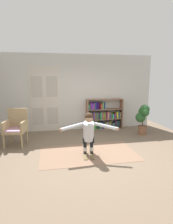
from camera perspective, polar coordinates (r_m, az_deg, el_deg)
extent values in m
plane|color=brown|center=(5.28, 1.74, -12.32)|extent=(7.20, 7.20, 0.00)
cube|color=silver|center=(7.45, -2.71, 5.83)|extent=(6.00, 0.10, 2.90)
cube|color=beige|center=(7.35, -14.47, 3.30)|extent=(0.55, 0.04, 2.35)
cube|color=#B5AF9F|center=(7.29, -14.66, 7.31)|extent=(0.41, 0.01, 0.76)
cube|color=#B5AF9F|center=(7.43, -14.27, -1.22)|extent=(0.41, 0.01, 0.64)
cube|color=beige|center=(7.34, -10.18, 3.46)|extent=(0.55, 0.04, 2.35)
cube|color=#B5AF9F|center=(7.28, -10.30, 7.48)|extent=(0.41, 0.01, 0.76)
cube|color=#B5AF9F|center=(7.42, -10.03, -1.07)|extent=(0.41, 0.01, 0.64)
cube|color=beige|center=(7.30, -12.70, 12.96)|extent=(1.22, 0.04, 0.10)
cube|color=#81634E|center=(5.30, 0.52, -12.18)|extent=(2.57, 1.51, 0.01)
cube|color=#89624B|center=(7.42, 0.19, -0.82)|extent=(0.04, 0.30, 1.20)
cube|color=#89624B|center=(7.82, 10.35, -0.42)|extent=(0.04, 0.30, 1.20)
cube|color=#89624B|center=(7.72, 5.33, -4.90)|extent=(1.41, 0.30, 0.02)
cube|color=#89624B|center=(7.63, 5.38, -2.06)|extent=(1.41, 0.30, 0.02)
cube|color=#89624B|center=(7.56, 5.43, 0.84)|extent=(1.41, 0.30, 0.02)
cube|color=#89624B|center=(7.50, 5.48, 3.79)|extent=(1.41, 0.30, 0.02)
cube|color=green|center=(7.56, 0.47, -4.36)|extent=(0.04, 0.18, 0.20)
cube|color=#2D5929|center=(7.54, 1.05, -4.14)|extent=(0.04, 0.15, 0.26)
cube|color=#553B7E|center=(7.56, 1.57, -4.39)|extent=(0.04, 0.14, 0.19)
cube|color=#6CAB6F|center=(7.59, 2.11, -4.22)|extent=(0.06, 0.22, 0.21)
cube|color=green|center=(7.60, 2.65, -4.23)|extent=(0.05, 0.16, 0.21)
cube|color=#406D49|center=(7.62, 3.07, -3.99)|extent=(0.03, 0.16, 0.26)
cube|color=navy|center=(7.64, 3.45, -4.01)|extent=(0.03, 0.22, 0.25)
cube|color=#338F29|center=(7.63, 3.90, -3.92)|extent=(0.04, 0.21, 0.28)
cube|color=#536EA5|center=(7.64, 4.36, -3.95)|extent=(0.05, 0.23, 0.26)
cube|color=#1C0F4E|center=(7.67, 4.75, -3.86)|extent=(0.03, 0.24, 0.28)
cube|color=purple|center=(7.70, 5.13, -4.11)|extent=(0.06, 0.17, 0.20)
cube|color=#7DD54E|center=(7.69, 5.70, -3.99)|extent=(0.05, 0.19, 0.24)
cube|color=#AF6D96|center=(7.71, 6.17, -3.79)|extent=(0.06, 0.22, 0.28)
cube|color=#3F785A|center=(7.73, 6.65, -3.99)|extent=(0.05, 0.14, 0.22)
cube|color=olive|center=(7.75, 6.96, -3.70)|extent=(0.05, 0.22, 0.29)
cube|color=#42588F|center=(7.78, 7.26, -4.06)|extent=(0.03, 0.17, 0.19)
cube|color=#3C2F53|center=(7.78, 7.56, -3.97)|extent=(0.04, 0.18, 0.21)
cube|color=#48764D|center=(7.81, 7.90, -3.93)|extent=(0.05, 0.22, 0.21)
cube|color=#315650|center=(7.82, 8.23, -3.83)|extent=(0.03, 0.21, 0.23)
cube|color=#663072|center=(7.83, 8.59, -3.57)|extent=(0.03, 0.24, 0.30)
cube|color=#2D6D56|center=(7.83, 9.04, -3.66)|extent=(0.04, 0.17, 0.28)
cube|color=#2E454F|center=(7.88, 9.48, -3.54)|extent=(0.06, 0.16, 0.29)
cube|color=#78D03D|center=(7.44, 0.43, -1.12)|extent=(0.03, 0.24, 0.29)
cube|color=brown|center=(7.45, 0.79, -1.18)|extent=(0.05, 0.23, 0.27)
cube|color=#3F7079|center=(7.46, 1.26, -1.14)|extent=(0.06, 0.22, 0.28)
cube|color=#582A12|center=(7.46, 1.74, -1.15)|extent=(0.03, 0.16, 0.27)
cube|color=#6F55A6|center=(7.47, 2.17, -1.07)|extent=(0.04, 0.17, 0.29)
cube|color=#9B633B|center=(7.49, 2.57, -1.22)|extent=(0.03, 0.20, 0.25)
cube|color=#46785F|center=(7.52, 2.87, -1.06)|extent=(0.05, 0.22, 0.28)
cube|color=#46653F|center=(7.51, 3.28, -1.14)|extent=(0.06, 0.17, 0.26)
cube|color=#58216F|center=(7.53, 3.56, -1.01)|extent=(0.03, 0.16, 0.28)
cube|color=#1B8B4D|center=(7.55, 4.10, -1.11)|extent=(0.06, 0.20, 0.26)
cube|color=#96A065|center=(7.57, 4.44, -0.96)|extent=(0.04, 0.15, 0.29)
cube|color=#C159A9|center=(7.59, 4.74, -0.93)|extent=(0.04, 0.15, 0.29)
cube|color=gold|center=(7.60, 5.07, -1.11)|extent=(0.03, 0.15, 0.24)
cube|color=olive|center=(7.62, 5.44, -0.95)|extent=(0.05, 0.18, 0.28)
cube|color=#992E53|center=(7.61, 5.98, -0.91)|extent=(0.04, 0.24, 0.29)
cube|color=tan|center=(7.63, 6.40, -1.00)|extent=(0.07, 0.22, 0.26)
cube|color=#324E86|center=(7.66, 6.89, -1.23)|extent=(0.04, 0.23, 0.19)
cube|color=tan|center=(7.69, 7.13, -0.96)|extent=(0.04, 0.17, 0.25)
cube|color=#2F7D1A|center=(7.69, 7.53, -0.94)|extent=(0.03, 0.17, 0.26)
cube|color=#31C1BC|center=(7.72, 7.86, -1.22)|extent=(0.06, 0.19, 0.18)
cube|color=maroon|center=(7.73, 8.24, -0.99)|extent=(0.03, 0.20, 0.24)
cube|color=#8669BB|center=(7.74, 8.61, -1.11)|extent=(0.04, 0.17, 0.20)
cube|color=yellow|center=(7.76, 9.08, -0.86)|extent=(0.07, 0.19, 0.27)
cube|color=#2C4C7C|center=(7.77, 9.49, -0.76)|extent=(0.04, 0.20, 0.29)
cube|color=tan|center=(7.81, 9.80, -0.86)|extent=(0.03, 0.24, 0.25)
cube|color=#60A7AB|center=(7.39, 0.46, 1.57)|extent=(0.04, 0.19, 0.21)
cube|color=#5DAD5C|center=(7.38, 0.89, 1.59)|extent=(0.03, 0.18, 0.22)
cube|color=purple|center=(7.41, 1.33, 1.84)|extent=(0.04, 0.15, 0.27)
cube|color=#7448C7|center=(7.41, 1.81, 1.70)|extent=(0.04, 0.16, 0.24)
cube|color=#822E80|center=(7.44, 2.12, 1.81)|extent=(0.05, 0.22, 0.26)
cube|color=navy|center=(7.45, 2.52, 1.90)|extent=(0.04, 0.20, 0.28)
cube|color=#31158C|center=(7.45, 2.89, 1.91)|extent=(0.04, 0.20, 0.28)
cube|color=#291160|center=(7.47, 3.39, 1.91)|extent=(0.06, 0.16, 0.28)
cube|color=maroon|center=(7.47, 3.94, 1.73)|extent=(0.05, 0.20, 0.23)
cube|color=#C54338|center=(7.48, 4.33, 1.71)|extent=(0.04, 0.17, 0.22)
cube|color=#81C26B|center=(7.49, 4.84, 1.89)|extent=(0.04, 0.16, 0.27)
cube|color=navy|center=(7.54, 5.17, 1.88)|extent=(0.03, 0.24, 0.26)
cube|color=#619FB7|center=(7.53, 5.58, 1.89)|extent=(0.03, 0.17, 0.26)
cylinder|color=tan|center=(6.05, -23.53, -8.12)|extent=(0.06, 0.06, 0.42)
cylinder|color=tan|center=(5.86, -18.82, -8.39)|extent=(0.06, 0.06, 0.42)
cylinder|color=tan|center=(6.50, -21.69, -6.72)|extent=(0.06, 0.06, 0.42)
cylinder|color=tan|center=(6.33, -17.29, -6.91)|extent=(0.06, 0.06, 0.42)
cube|color=tan|center=(6.11, -20.48, -5.36)|extent=(0.71, 0.71, 0.06)
cube|color=#C090B3|center=(6.10, -20.51, -4.91)|extent=(0.64, 0.64, 0.04)
cube|color=tan|center=(6.28, -19.82, -1.63)|extent=(0.60, 0.18, 0.60)
cube|color=tan|center=(6.17, -22.93, -3.75)|extent=(0.17, 0.56, 0.28)
cube|color=tan|center=(5.98, -18.15, -3.88)|extent=(0.17, 0.56, 0.28)
cylinder|color=brown|center=(7.18, 16.26, -5.23)|extent=(0.28, 0.28, 0.32)
cylinder|color=brown|center=(7.15, 16.32, -4.16)|extent=(0.30, 0.30, 0.04)
cylinder|color=#4C3823|center=(7.10, 16.40, -2.59)|extent=(0.04, 0.04, 0.36)
sphere|color=#255427|center=(7.13, 15.84, -1.53)|extent=(0.36, 0.36, 0.36)
sphere|color=#255427|center=(7.12, 16.48, 0.18)|extent=(0.31, 0.31, 0.31)
sphere|color=#255427|center=(7.06, 17.02, 0.75)|extent=(0.33, 0.33, 0.33)
sphere|color=#255427|center=(6.96, 17.21, -0.16)|extent=(0.26, 0.26, 0.26)
cube|color=brown|center=(5.29, -0.47, -12.11)|extent=(0.21, 0.90, 0.01)
cube|color=brown|center=(5.67, -0.69, -10.20)|extent=(0.10, 0.13, 0.06)
cube|color=black|center=(5.26, -0.46, -11.95)|extent=(0.10, 0.13, 0.04)
cube|color=brown|center=(5.30, 1.51, -12.06)|extent=(0.21, 0.90, 0.01)
cube|color=brown|center=(5.68, 1.15, -10.16)|extent=(0.10, 0.13, 0.06)
cube|color=black|center=(5.28, 1.53, -11.90)|extent=(0.10, 0.13, 0.04)
cylinder|color=white|center=(5.25, -0.47, -10.98)|extent=(0.12, 0.12, 0.10)
cylinder|color=black|center=(5.18, -0.48, -8.92)|extent=(0.10, 0.10, 0.30)
cylinder|color=black|center=(5.12, -0.46, -8.09)|extent=(0.12, 0.12, 0.22)
cylinder|color=white|center=(5.26, 1.52, -10.93)|extent=(0.12, 0.12, 0.10)
cylinder|color=black|center=(5.19, 1.53, -8.88)|extent=(0.10, 0.10, 0.30)
cylinder|color=black|center=(5.13, 1.57, -8.05)|extent=(0.12, 0.12, 0.22)
cube|color=black|center=(5.13, 0.56, -8.18)|extent=(0.32, 0.22, 0.14)
cylinder|color=silver|center=(4.97, 0.63, -5.81)|extent=(0.34, 0.47, 0.58)
sphere|color=tan|center=(4.74, 0.76, -1.93)|extent=(0.23, 0.23, 0.20)
sphere|color=#382619|center=(4.74, 0.76, -1.43)|extent=(0.24, 0.24, 0.21)
cylinder|color=silver|center=(4.74, -4.31, -4.42)|extent=(0.59, 0.19, 0.18)
sphere|color=tan|center=(4.68, -7.65, -5.30)|extent=(0.10, 0.10, 0.09)
cylinder|color=silver|center=(4.80, 5.81, -4.25)|extent=(0.56, 0.33, 0.18)
sphere|color=tan|center=(4.78, 9.20, -5.01)|extent=(0.10, 0.10, 0.09)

